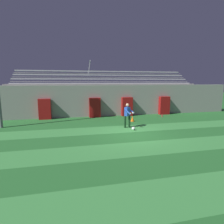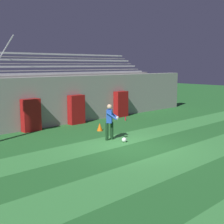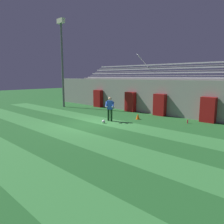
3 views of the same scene
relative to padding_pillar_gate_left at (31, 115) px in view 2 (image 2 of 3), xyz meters
The scene contains 12 objects.
ground_plane 6.19m from the padding_pillar_gate_left, 76.04° to the right, with size 80.00×80.00×0.00m, color #236028.
turf_stripe_mid 8.43m from the padding_pillar_gate_left, 79.84° to the right, with size 28.00×1.85×0.01m, color #38843D.
turf_stripe_far 4.87m from the padding_pillar_gate_left, 72.02° to the right, with size 28.00×1.85×0.01m, color #38843D.
back_wall 1.67m from the padding_pillar_gate_left, 20.40° to the left, with size 24.00×0.60×2.80m, color #999691.
padding_pillar_gate_left is the anchor object (origin of this frame).
padding_pillar_gate_right 2.96m from the padding_pillar_gate_left, ahead, with size 0.98×0.44×1.70m, color maroon.
padding_pillar_far_right 6.68m from the padding_pillar_gate_left, ahead, with size 0.98×0.44×1.70m, color maroon.
bleacher_stand 3.01m from the padding_pillar_gate_left, 59.82° to the left, with size 18.00×3.35×5.03m.
goalkeeper 4.58m from the padding_pillar_gate_left, 68.72° to the right, with size 0.74×0.73×1.67m.
soccer_ball 5.41m from the padding_pillar_gate_left, 70.07° to the right, with size 0.22×0.22×0.22m, color white.
traffic_cone 3.65m from the padding_pillar_gate_left, 42.21° to the right, with size 0.30×0.30×0.42m, color orange.
water_bottle 6.03m from the padding_pillar_gate_left, 11.74° to the right, with size 0.07×0.07×0.24m, color red.
Camera 2 is at (-9.48, -8.62, 3.47)m, focal length 50.00 mm.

